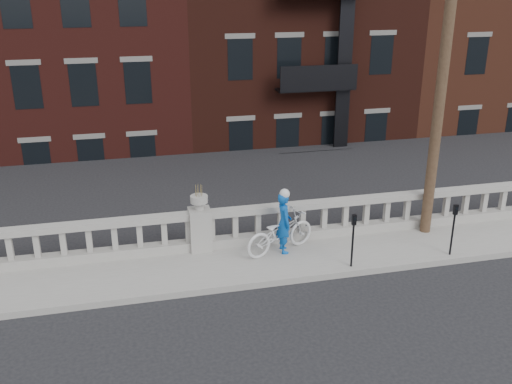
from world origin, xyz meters
TOP-DOWN VIEW (x-y plane):
  - ground at (0.00, 0.00)m, footprint 120.00×120.00m
  - sidewalk at (0.00, 3.00)m, footprint 32.00×2.20m
  - balustrade at (0.00, 3.95)m, footprint 28.00×0.34m
  - planter_pedestal at (0.00, 3.95)m, footprint 0.55×0.55m
  - lower_level at (0.56, 23.04)m, footprint 80.00×44.00m
  - utility_pole at (6.20, 3.60)m, footprint 1.60×0.28m
  - parking_meter_c at (3.42, 2.15)m, footprint 0.10×0.09m
  - parking_meter_d at (6.09, 2.15)m, footprint 0.10×0.09m
  - bicycle at (1.95, 3.35)m, footprint 2.13×1.38m
  - cyclist at (2.04, 3.32)m, footprint 0.39×0.59m

SIDE VIEW (x-z plane):
  - ground at x=0.00m, z-range 0.00..0.00m
  - sidewalk at x=0.00m, z-range 0.00..0.15m
  - balustrade at x=0.00m, z-range 0.13..1.16m
  - bicycle at x=1.95m, z-range 0.15..1.21m
  - planter_pedestal at x=0.00m, z-range -0.05..1.71m
  - cyclist at x=2.04m, z-range 0.15..1.74m
  - parking_meter_c at x=3.42m, z-range 0.32..1.68m
  - parking_meter_d at x=6.09m, z-range 0.32..1.68m
  - lower_level at x=0.56m, z-range -7.77..13.03m
  - utility_pole at x=6.20m, z-range 0.24..10.24m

